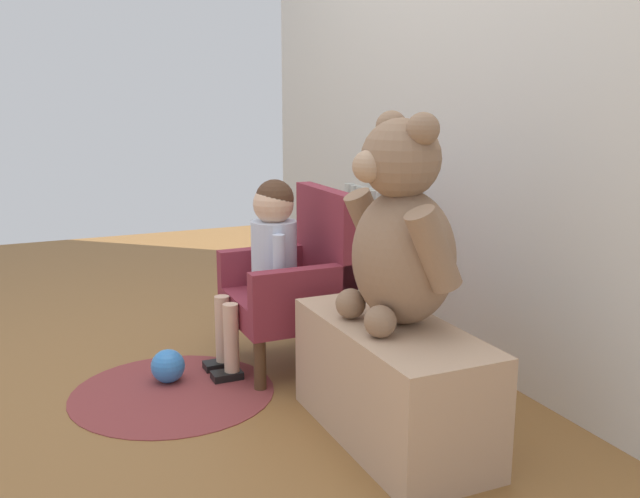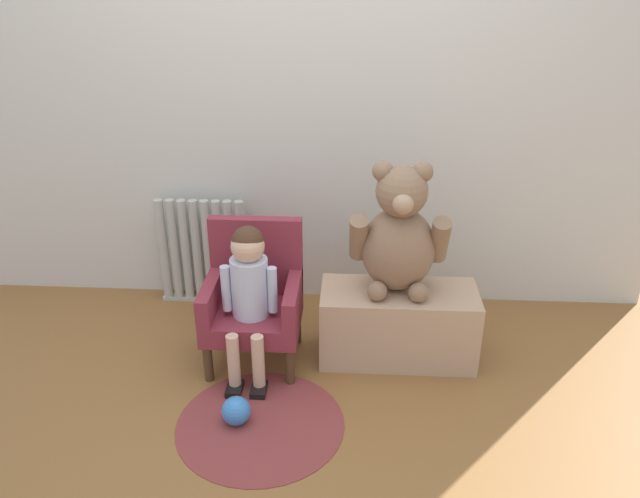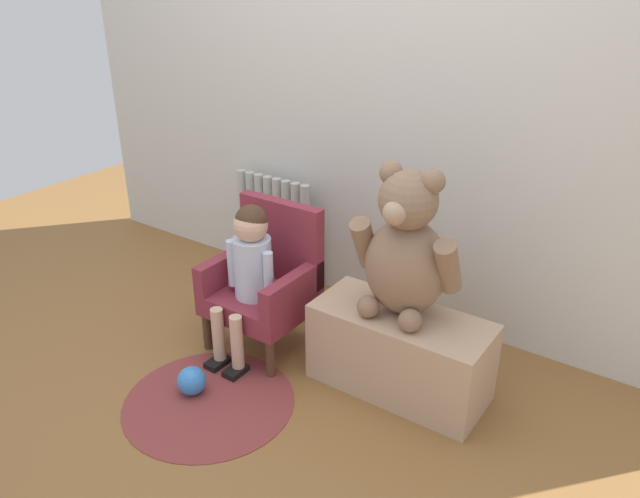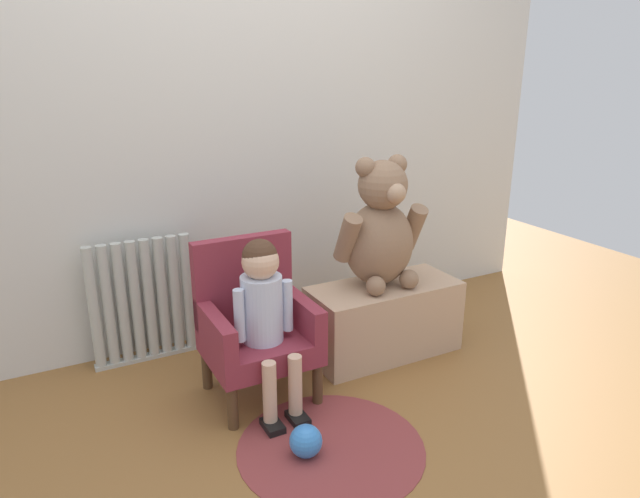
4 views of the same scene
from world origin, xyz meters
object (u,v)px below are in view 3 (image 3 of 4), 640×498
Objects in this scene: radiator at (274,230)px; low_bench at (400,352)px; child_armchair at (266,280)px; child_figure at (249,261)px; toy_ball at (192,381)px; floor_rug at (209,402)px; large_teddy_bear at (406,251)px.

radiator reaches higher than low_bench.
child_armchair is 0.92× the size of low_bench.
radiator is at bearing 120.49° from child_figure.
child_figure is at bearing 88.71° from toy_ball.
low_bench is 0.82m from floor_rug.
radiator is 0.63m from child_armchair.
toy_ball is at bearing 175.86° from floor_rug.
large_teddy_bear is 1.05m from toy_ball.
toy_ball is (-0.69, -0.53, -0.12)m from low_bench.
low_bench reaches higher than floor_rug.
large_teddy_bear reaches higher than low_bench.
child_figure is 1.02× the size of floor_rug.
large_teddy_bear is at bearing 14.46° from child_figure.
toy_ball is (-0.10, 0.01, 0.06)m from floor_rug.
toy_ball is (-0.68, -0.56, -0.57)m from large_teddy_bear.
toy_ball is (-0.01, -0.39, -0.41)m from child_figure.
floor_rug is (0.46, -1.02, -0.30)m from radiator.
child_armchair is 5.52× the size of toy_ball.
child_armchair is at bearing -54.33° from radiator.
large_teddy_bear is (-0.02, 0.03, 0.45)m from low_bench.
radiator is 0.74m from child_figure.
toy_ball is at bearing -91.00° from child_armchair.
child_armchair is at bearing 89.00° from toy_ball.
child_armchair is at bearing 90.00° from child_figure.
toy_ball is at bearing -140.40° from large_teddy_bear.
radiator is 0.84× the size of child_figure.
large_teddy_bear is 1.02m from floor_rug.
floor_rug is at bearing -135.43° from large_teddy_bear.
child_figure is 1.16× the size of large_teddy_bear.
low_bench is at bearing 37.38° from toy_ball.
radiator reaches higher than floor_rug.
child_figure reaches higher than radiator.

